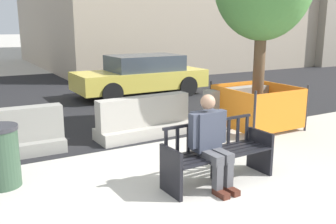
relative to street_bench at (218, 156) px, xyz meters
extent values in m
plane|color=#B7B2A8|center=(-0.71, -0.59, -0.40)|extent=(200.00, 200.00, 0.00)
cube|color=black|center=(-0.71, 8.11, -0.39)|extent=(120.00, 12.00, 0.01)
cube|color=black|center=(-0.82, -0.06, -0.07)|extent=(0.07, 0.51, 0.66)
cube|color=black|center=(0.82, 0.00, -0.07)|extent=(0.07, 0.51, 0.66)
cube|color=black|center=(0.00, -0.03, -0.17)|extent=(0.05, 0.33, 0.45)
cube|color=black|center=(0.01, -0.26, 0.05)|extent=(1.60, 0.13, 0.02)
cube|color=black|center=(0.01, -0.14, 0.05)|extent=(1.60, 0.13, 0.02)
cube|color=black|center=(0.00, -0.03, 0.05)|extent=(1.60, 0.13, 0.02)
cube|color=black|center=(0.00, 0.09, 0.05)|extent=(1.60, 0.13, 0.02)
cube|color=black|center=(-0.01, 0.20, 0.05)|extent=(1.60, 0.13, 0.02)
cube|color=black|center=(-0.01, 0.21, 0.46)|extent=(1.60, 0.10, 0.04)
cube|color=black|center=(-0.76, 0.19, 0.25)|extent=(0.05, 0.03, 0.38)
cube|color=black|center=(-0.57, 0.19, 0.25)|extent=(0.05, 0.03, 0.38)
cube|color=black|center=(-0.38, 0.20, 0.25)|extent=(0.05, 0.03, 0.38)
cube|color=black|center=(-0.20, 0.21, 0.25)|extent=(0.05, 0.03, 0.38)
cube|color=black|center=(-0.01, 0.21, 0.25)|extent=(0.05, 0.03, 0.38)
cube|color=black|center=(0.18, 0.22, 0.25)|extent=(0.05, 0.03, 0.38)
cube|color=black|center=(0.37, 0.23, 0.25)|extent=(0.05, 0.03, 0.38)
cube|color=black|center=(0.55, 0.23, 0.25)|extent=(0.05, 0.03, 0.38)
cube|color=black|center=(0.74, 0.24, 0.25)|extent=(0.05, 0.03, 0.38)
cube|color=black|center=(-0.82, -0.08, 0.25)|extent=(0.07, 0.46, 0.03)
cube|color=black|center=(0.82, -0.02, 0.25)|extent=(0.07, 0.46, 0.03)
cube|color=#383D4C|center=(-0.19, 0.04, 0.39)|extent=(0.41, 0.25, 0.56)
sphere|color=#9E755B|center=(-0.19, 0.02, 0.81)|extent=(0.21, 0.21, 0.21)
cube|color=#4C4C51|center=(-0.27, -0.19, 0.08)|extent=(0.16, 0.44, 0.14)
cube|color=#4C4C51|center=(-0.09, -0.18, 0.08)|extent=(0.16, 0.44, 0.14)
cube|color=#4C4C51|center=(-0.26, -0.36, -0.17)|extent=(0.11, 0.11, 0.45)
cube|color=#4C4C51|center=(-0.08, -0.35, -0.17)|extent=(0.11, 0.11, 0.45)
cube|color=#4C2319|center=(-0.26, -0.44, -0.36)|extent=(0.12, 0.26, 0.08)
cube|color=#4C2319|center=(-0.08, -0.43, -0.36)|extent=(0.12, 0.26, 0.08)
cube|color=#383D4C|center=(-0.43, 0.00, 0.43)|extent=(0.09, 0.12, 0.48)
cube|color=#383D4C|center=(0.06, 0.02, 0.43)|extent=(0.09, 0.12, 0.48)
cube|color=#ADA89E|center=(0.07, 2.59, -0.28)|extent=(2.03, 0.78, 0.24)
cube|color=#ADA89E|center=(0.07, 2.59, 0.14)|extent=(2.01, 0.40, 0.60)
cube|color=gray|center=(-2.57, 2.70, -0.28)|extent=(2.01, 0.72, 0.24)
cube|color=gray|center=(-2.57, 2.70, 0.14)|extent=(2.01, 0.34, 0.60)
cube|color=gray|center=(2.57, 2.53, -0.28)|extent=(2.01, 0.71, 0.24)
cube|color=gray|center=(2.57, 2.53, 0.14)|extent=(2.00, 0.33, 0.60)
cylinder|color=brown|center=(2.57, 2.00, 0.85)|extent=(0.25, 0.25, 2.49)
cylinder|color=#2D2D33|center=(1.83, 1.26, 0.11)|extent=(0.05, 0.05, 1.01)
cylinder|color=#2D2D33|center=(3.31, 1.26, 0.11)|extent=(0.05, 0.05, 1.01)
cylinder|color=#2D2D33|center=(1.83, 2.73, 0.11)|extent=(0.05, 0.05, 1.01)
cylinder|color=#2D2D33|center=(3.31, 2.73, 0.11)|extent=(0.05, 0.05, 1.01)
cube|color=orange|center=(2.57, 1.26, 0.11)|extent=(1.48, 0.03, 0.85)
cube|color=orange|center=(2.57, 2.73, 0.11)|extent=(1.48, 0.03, 0.85)
cube|color=orange|center=(1.83, 2.00, 0.11)|extent=(0.03, 1.48, 0.85)
cube|color=orange|center=(3.31, 2.00, 0.11)|extent=(0.03, 1.48, 0.85)
cube|color=#DBC64C|center=(1.96, 6.78, 0.14)|extent=(4.21, 1.76, 0.56)
cube|color=#38424C|center=(2.13, 6.78, 0.67)|extent=(2.28, 1.54, 0.49)
cylinder|color=black|center=(0.67, 5.95, -0.08)|extent=(0.64, 0.23, 0.64)
cylinder|color=black|center=(0.65, 7.58, -0.08)|extent=(0.64, 0.23, 0.64)
cylinder|color=black|center=(3.27, 5.98, -0.08)|extent=(0.64, 0.23, 0.64)
cylinder|color=black|center=(3.25, 7.60, -0.08)|extent=(0.64, 0.23, 0.64)
cylinder|color=#334C38|center=(-2.76, 1.37, 0.02)|extent=(0.50, 0.50, 0.83)
camera|label=1|loc=(-3.16, -4.12, 1.85)|focal=40.00mm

